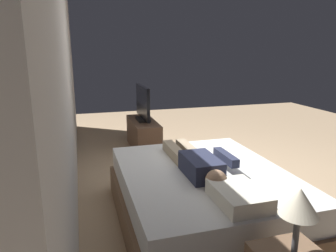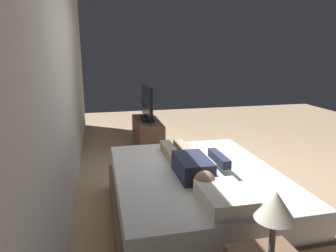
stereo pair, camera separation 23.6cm
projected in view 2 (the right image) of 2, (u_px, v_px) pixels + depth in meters
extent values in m
plane|color=tan|center=(214.00, 183.00, 3.99)|extent=(10.00, 10.00, 0.00)
cube|color=silver|center=(65.00, 73.00, 3.66)|extent=(6.40, 0.10, 2.80)
cube|color=brown|center=(196.00, 208.00, 3.04)|extent=(1.99, 1.60, 0.30)
cube|color=white|center=(196.00, 183.00, 2.98)|extent=(1.91, 1.52, 0.24)
cube|color=silver|center=(225.00, 198.00, 2.30)|extent=(0.48, 0.34, 0.12)
cube|color=#2D334C|center=(192.00, 167.00, 2.82)|extent=(0.48, 0.28, 0.18)
sphere|color=tan|center=(204.00, 181.00, 2.51)|extent=(0.18, 0.18, 0.18)
cube|color=tan|center=(185.00, 151.00, 3.35)|extent=(0.60, 0.11, 0.11)
cube|color=tan|center=(170.00, 152.00, 3.32)|extent=(0.60, 0.11, 0.11)
cube|color=#2D334C|center=(219.00, 158.00, 2.93)|extent=(0.40, 0.08, 0.08)
cube|color=black|center=(223.00, 161.00, 3.19)|extent=(0.15, 0.04, 0.02)
cube|color=brown|center=(147.00, 134.00, 5.32)|extent=(1.10, 0.40, 0.50)
cube|color=black|center=(147.00, 119.00, 5.26)|extent=(0.32, 0.20, 0.05)
cube|color=black|center=(147.00, 102.00, 5.19)|extent=(0.88, 0.05, 0.54)
cylinder|color=#59595B|center=(273.00, 237.00, 1.70)|extent=(0.04, 0.04, 0.30)
cone|color=beige|center=(275.00, 205.00, 1.65)|extent=(0.22, 0.22, 0.16)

